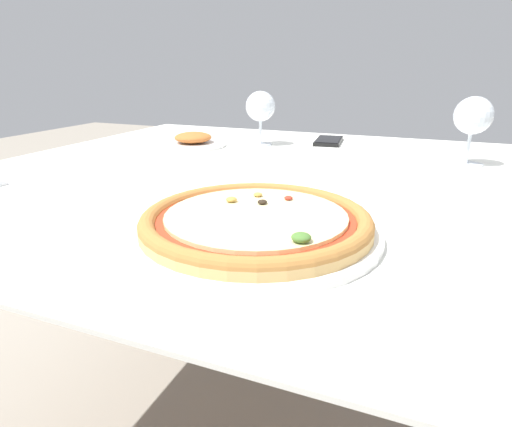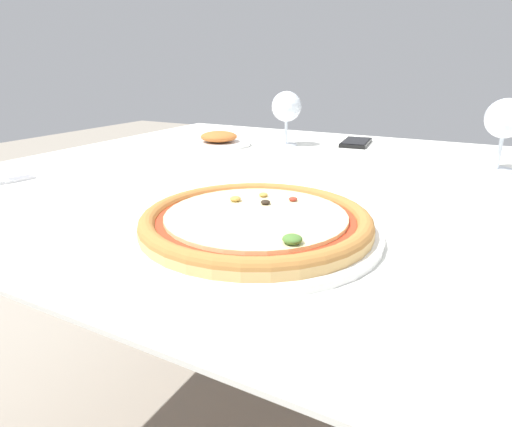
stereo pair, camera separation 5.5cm
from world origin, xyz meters
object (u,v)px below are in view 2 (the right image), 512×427
object	(u,v)px
wine_glass_far_left	(505,121)
wine_glass_far_right	(286,108)
side_plate	(219,140)
pizza_plate	(256,223)
cell_phone	(356,142)
dining_table	(273,209)

from	to	relation	value
wine_glass_far_left	wine_glass_far_right	size ratio (longest dim) A/B	1.02
side_plate	wine_glass_far_right	bearing A→B (deg)	28.63
pizza_plate	cell_phone	distance (m)	0.73
wine_glass_far_left	side_plate	bearing A→B (deg)	-177.68
wine_glass_far_right	cell_phone	xyz separation A→B (m)	(0.17, 0.11, -0.10)
pizza_plate	side_plate	world-z (taller)	pizza_plate
wine_glass_far_left	side_plate	size ratio (longest dim) A/B	0.86
pizza_plate	cell_phone	world-z (taller)	pizza_plate
pizza_plate	wine_glass_far_right	world-z (taller)	wine_glass_far_right
pizza_plate	side_plate	size ratio (longest dim) A/B	1.88
dining_table	side_plate	bearing A→B (deg)	142.27
dining_table	cell_phone	size ratio (longest dim) A/B	7.92
pizza_plate	wine_glass_far_left	xyz separation A→B (m)	(0.28, 0.56, 0.09)
wine_glass_far_right	wine_glass_far_left	bearing A→B (deg)	-6.73
wine_glass_far_right	cell_phone	distance (m)	0.22
pizza_plate	wine_glass_far_left	distance (m)	0.63
wine_glass_far_right	side_plate	bearing A→B (deg)	-151.37
pizza_plate	cell_phone	bearing A→B (deg)	95.56
dining_table	cell_phone	xyz separation A→B (m)	(0.06, 0.40, 0.09)
wine_glass_far_right	pizza_plate	bearing A→B (deg)	-68.94
cell_phone	side_plate	xyz separation A→B (m)	(-0.33, -0.20, 0.01)
dining_table	pizza_plate	size ratio (longest dim) A/B	3.67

